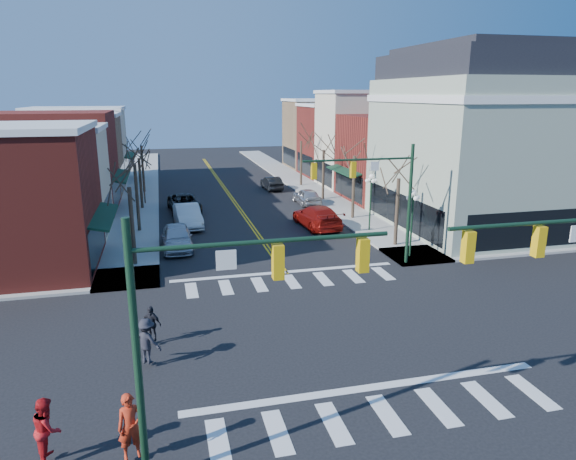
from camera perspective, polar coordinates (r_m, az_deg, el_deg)
ground at (r=22.70m, az=4.34°, el=-11.11°), size 160.00×160.00×0.00m
sidewalk_left at (r=40.62m, az=-16.61°, el=0.21°), size 3.50×70.00×0.15m
sidewalk_right at (r=43.34m, az=7.14°, el=1.62°), size 3.50×70.00×0.15m
bldg_left_stucco_a at (r=40.34m, az=-26.65°, el=4.49°), size 10.00×7.00×7.50m
bldg_left_brick_b at (r=48.03m, az=-24.74°, el=6.74°), size 10.00×9.00×8.50m
bldg_left_tan at (r=56.14m, az=-23.22°, el=7.53°), size 10.00×7.50×7.80m
bldg_left_stucco_b at (r=63.75m, az=-22.18°, el=8.55°), size 10.00×8.00×8.20m
bldg_right_brick_a at (r=50.53m, az=12.17°, el=7.81°), size 10.00×8.50×8.00m
bldg_right_stucco at (r=57.46m, az=8.83°, el=9.79°), size 10.00×7.00×10.00m
bldg_right_brick_b at (r=64.48m, az=6.23°, el=9.74°), size 10.00×8.00×8.50m
bldg_right_tan at (r=72.01m, az=4.03°, el=10.52°), size 10.00×8.00×9.00m
victorian_corner at (r=41.06m, az=20.56°, el=9.38°), size 12.25×14.25×13.30m
traffic_mast_near_left at (r=13.07m, az=-8.56°, el=-8.84°), size 6.60×0.28×7.20m
traffic_mast_far_right at (r=29.80m, az=10.27°, el=4.55°), size 6.60×0.28×7.20m
lamppost_corner at (r=32.25m, az=13.65°, el=1.98°), size 0.36×0.36×4.33m
lamppost_midblock at (r=38.01m, az=9.18°, el=4.13°), size 0.36×0.36×4.33m
tree_left_a at (r=31.32m, az=-16.91°, el=0.28°), size 0.24×0.24×4.76m
tree_left_b at (r=39.10m, az=-16.41°, el=3.35°), size 0.24×0.24×5.04m
tree_left_c at (r=47.01m, az=-16.05°, el=4.93°), size 0.24×0.24×4.55m
tree_left_d at (r=54.89m, az=-15.82°, el=6.49°), size 0.24×0.24×4.90m
tree_right_a at (r=34.66m, az=12.00°, el=1.85°), size 0.24×0.24×4.62m
tree_right_b at (r=41.79m, az=7.28°, el=4.65°), size 0.24×0.24×5.18m
tree_right_c at (r=49.26m, az=3.93°, el=6.07°), size 0.24×0.24×4.83m
tree_right_d at (r=56.84m, az=1.46°, el=7.35°), size 0.24×0.24×4.97m
car_left_near at (r=34.47m, az=-12.24°, el=-0.79°), size 1.97×4.83×1.64m
car_left_mid at (r=40.20m, az=-11.08°, el=1.54°), size 2.15×5.26×1.70m
car_left_far at (r=45.44m, az=-11.44°, el=2.92°), size 2.95×5.56×1.49m
car_right_near at (r=39.26m, az=3.26°, el=1.50°), size 2.85×6.07×1.71m
car_right_mid at (r=47.64m, az=2.12°, el=3.77°), size 1.90×4.48×1.51m
car_right_far at (r=55.05m, az=-1.83°, el=5.23°), size 1.73×4.35×1.41m
pedestrian_red_a at (r=15.65m, az=-17.09°, el=-20.13°), size 0.79×0.61×1.93m
pedestrian_red_b at (r=16.41m, az=-25.18°, el=-19.33°), size 0.84×1.01×1.86m
pedestrian_dark_a at (r=21.86m, az=-14.98°, el=-10.03°), size 0.95×0.78×1.52m
pedestrian_dark_b at (r=20.22m, az=-15.43°, el=-11.80°), size 1.31×1.18×1.77m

